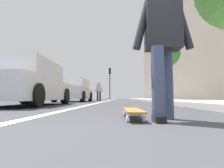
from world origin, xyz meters
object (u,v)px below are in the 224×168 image
(skateboard, at_px, (133,111))
(street_tree_mid, at_px, (165,54))
(skater_person, at_px, (163,40))
(pedestrian_distant, at_px, (99,90))
(parked_car_mid, at_px, (74,91))
(traffic_light, at_px, (110,78))
(parked_car_near, at_px, (29,84))

(skateboard, relative_size, street_tree_mid, 0.20)
(skater_person, distance_m, pedestrian_distant, 11.60)
(street_tree_mid, bearing_deg, parked_car_mid, 90.60)
(traffic_light, xyz_separation_m, pedestrian_distant, (-10.06, 0.20, -2.13))
(pedestrian_distant, bearing_deg, skater_person, -168.87)
(street_tree_mid, bearing_deg, traffic_light, 20.98)
(skateboard, distance_m, traffic_light, 21.56)
(skater_person, height_order, parked_car_mid, skater_person)
(skater_person, relative_size, traffic_light, 0.38)
(skateboard, height_order, parked_car_mid, parked_car_mid)
(parked_car_mid, bearing_deg, skater_person, -158.94)
(skater_person, xyz_separation_m, traffic_light, (21.45, 2.04, 2.04))
(skateboard, bearing_deg, traffic_light, 4.56)
(skater_person, xyz_separation_m, parked_car_mid, (9.56, 3.68, -0.21))
(parked_car_near, xyz_separation_m, street_tree_mid, (5.92, -6.11, 2.51))
(street_tree_mid, bearing_deg, parked_car_near, 134.10)
(skater_person, height_order, street_tree_mid, street_tree_mid)
(skateboard, height_order, parked_car_near, parked_car_near)
(parked_car_mid, height_order, traffic_light, traffic_light)
(parked_car_mid, height_order, pedestrian_distant, parked_car_mid)
(traffic_light, height_order, pedestrian_distant, traffic_light)
(skater_person, distance_m, street_tree_mid, 10.20)
(traffic_light, relative_size, street_tree_mid, 1.01)
(parked_car_near, bearing_deg, parked_car_mid, 0.57)
(skater_person, xyz_separation_m, parked_car_near, (3.70, 3.62, -0.23))
(parked_car_mid, relative_size, pedestrian_distant, 2.96)
(parked_car_mid, bearing_deg, traffic_light, -7.85)
(parked_car_mid, bearing_deg, street_tree_mid, -89.40)
(skateboard, height_order, skater_person, skater_person)
(skateboard, relative_size, parked_car_near, 0.19)
(skateboard, xyz_separation_m, traffic_light, (21.30, 1.70, 2.88))
(parked_car_mid, bearing_deg, skateboard, -160.48)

